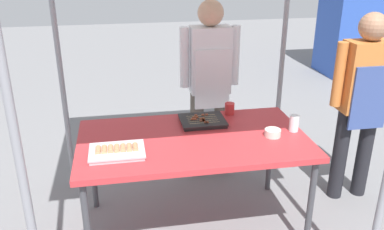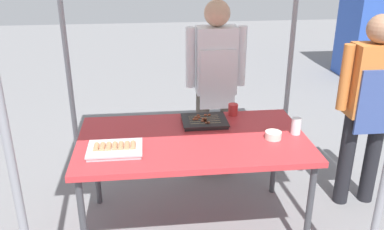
% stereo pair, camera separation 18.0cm
% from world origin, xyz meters
% --- Properties ---
extents(ground_plane, '(18.00, 18.00, 0.00)m').
position_xyz_m(ground_plane, '(0.00, 0.00, 0.00)').
color(ground_plane, slate).
extents(stall_table, '(1.60, 0.90, 0.75)m').
position_xyz_m(stall_table, '(0.00, 0.00, 0.70)').
color(stall_table, '#C63338').
rests_on(stall_table, ground).
extents(tray_grilled_sausages, '(0.35, 0.26, 0.06)m').
position_xyz_m(tray_grilled_sausages, '(-0.53, -0.16, 0.77)').
color(tray_grilled_sausages, silver).
rests_on(tray_grilled_sausages, stall_table).
extents(tray_meat_skewers, '(0.34, 0.28, 0.04)m').
position_xyz_m(tray_meat_skewers, '(0.11, 0.24, 0.77)').
color(tray_meat_skewers, black).
rests_on(tray_meat_skewers, stall_table).
extents(condiment_bowl, '(0.11, 0.11, 0.05)m').
position_xyz_m(condiment_bowl, '(0.55, -0.08, 0.78)').
color(condiment_bowl, silver).
rests_on(condiment_bowl, stall_table).
extents(drink_cup_near_edge, '(0.08, 0.08, 0.09)m').
position_xyz_m(drink_cup_near_edge, '(0.36, 0.38, 0.80)').
color(drink_cup_near_edge, red).
rests_on(drink_cup_near_edge, stall_table).
extents(drink_cup_by_wok, '(0.07, 0.07, 0.12)m').
position_xyz_m(drink_cup_by_wok, '(0.73, -0.02, 0.81)').
color(drink_cup_by_wok, white).
rests_on(drink_cup_by_wok, stall_table).
extents(vendor_woman, '(0.52, 0.23, 1.59)m').
position_xyz_m(vendor_woman, '(0.29, 0.78, 0.94)').
color(vendor_woman, '#595147').
rests_on(vendor_woman, ground).
extents(customer_nearby, '(0.52, 0.23, 1.55)m').
position_xyz_m(customer_nearby, '(1.38, 0.19, 0.91)').
color(customer_nearby, black).
rests_on(customer_nearby, ground).
extents(neighbor_stall_left, '(0.96, 0.82, 1.98)m').
position_xyz_m(neighbor_stall_left, '(3.33, 3.60, 0.99)').
color(neighbor_stall_left, '#2D51B2').
rests_on(neighbor_stall_left, ground).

